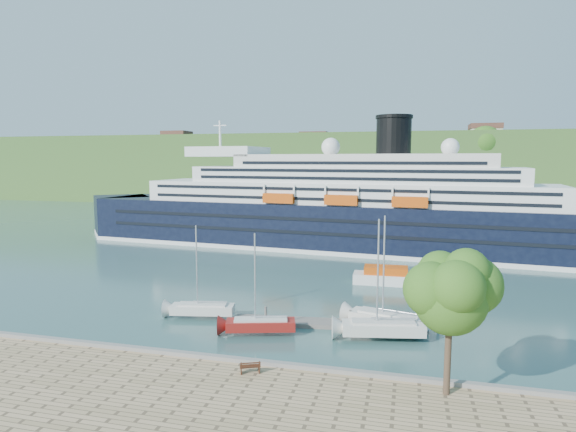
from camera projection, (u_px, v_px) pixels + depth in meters
The scene contains 12 objects.
ground at pixel (223, 372), 35.03m from camera, with size 400.00×400.00×0.00m, color #335B59.
far_hillside at pixel (374, 169), 173.17m from camera, with size 400.00×50.00×24.00m, color #315923.
quay_coping at pixel (222, 358), 34.70m from camera, with size 220.00×0.50×0.30m, color slate.
cruise_ship at pixel (330, 183), 83.24m from camera, with size 100.93×14.70×22.67m, color black, non-canonical shape.
park_bench at pixel (250, 366), 32.56m from camera, with size 1.46×0.60×0.93m, color #4C2715, non-canonical shape.
promenade_tree at pixel (449, 316), 29.12m from camera, with size 5.99×5.99×9.92m, color #356019, non-canonical shape.
floating_pontoon at pixel (328, 324), 44.78m from camera, with size 17.83×2.18×0.40m, color slate, non-canonical shape.
sailboat_white_near at pixel (202, 274), 46.44m from camera, with size 6.74×1.87×8.71m, color silver, non-canonical shape.
sailboat_red at pixel (260, 287), 42.03m from camera, with size 6.71×1.86×8.66m, color maroon, non-canonical shape.
sailboat_white_far at pixel (384, 283), 40.73m from camera, with size 7.73×2.15×9.98m, color silver, non-canonical shape.
tender_launch at pixel (386, 275), 59.74m from camera, with size 8.04×2.75×2.22m, color #CA490B, non-canonical shape.
sailboat_extra at pixel (389, 277), 42.90m from camera, with size 7.73×2.15×9.98m, color silver, non-canonical shape.
Camera 1 is at (12.84, -31.26, 15.39)m, focal length 30.00 mm.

